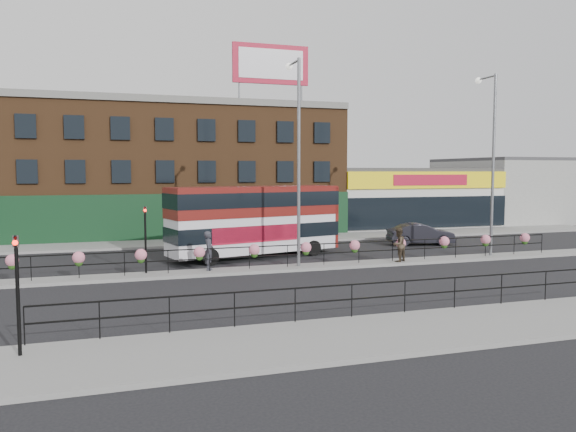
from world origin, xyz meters
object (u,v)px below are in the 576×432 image
object	(u,v)px
car	(421,234)
lamp_column_west	(297,144)
pedestrian_a	(209,251)
pedestrian_b	(398,245)
double_decker_bus	(256,214)
lamp_column_east	(491,148)

from	to	relation	value
car	lamp_column_west	xyz separation A→B (m)	(-11.02, -6.11, 5.67)
car	lamp_column_west	size ratio (longest dim) A/B	0.44
pedestrian_a	lamp_column_west	bearing A→B (deg)	-72.96
car	pedestrian_b	size ratio (longest dim) A/B	2.56
double_decker_bus	pedestrian_b	xyz separation A→B (m)	(6.73, -4.64, -1.48)
pedestrian_b	lamp_column_west	distance (m)	7.76
car	lamp_column_east	world-z (taller)	lamp_column_east
double_decker_bus	lamp_column_east	world-z (taller)	lamp_column_east
double_decker_bus	pedestrian_a	distance (m)	5.56
pedestrian_b	lamp_column_east	xyz separation A→B (m)	(6.28, 0.70, 5.26)
car	pedestrian_a	bearing A→B (deg)	123.88
car	pedestrian_b	world-z (taller)	pedestrian_b
lamp_column_east	lamp_column_west	bearing A→B (deg)	-179.34
car	lamp_column_east	distance (m)	8.23
pedestrian_b	lamp_column_east	size ratio (longest dim) A/B	0.18
pedestrian_a	pedestrian_b	distance (m)	10.21
pedestrian_a	lamp_column_west	world-z (taller)	lamp_column_west
double_decker_bus	car	xyz separation A→B (m)	(12.15, 2.02, -1.81)
pedestrian_a	car	bearing A→B (deg)	-51.85
car	pedestrian_a	xyz separation A→B (m)	(-15.61, -6.13, 0.38)
double_decker_bus	lamp_column_west	bearing A→B (deg)	-74.50
car	pedestrian_a	size ratio (longest dim) A/B	2.44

